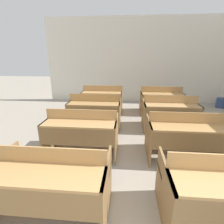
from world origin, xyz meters
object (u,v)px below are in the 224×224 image
bench_back_left (103,98)px  wastepaper_bin (221,103)px  bench_second_right (185,134)px  bench_third_right (170,111)px  bench_second_left (82,130)px  bench_back_right (161,99)px  bench_third_left (95,109)px  bench_front_left (50,180)px

bench_back_left → wastepaper_bin: 4.18m
bench_second_right → wastepaper_bin: bearing=56.5°
bench_second_right → bench_back_left: same height
bench_third_right → wastepaper_bin: bearing=43.3°
bench_second_left → bench_back_right: bearing=54.5°
bench_third_left → bench_back_right: size_ratio=1.00×
bench_second_left → bench_third_right: same height
bench_front_left → bench_back_left: bearing=89.8°
bench_second_right → bench_third_left: size_ratio=1.00×
bench_back_left → bench_third_left: bearing=-90.1°
wastepaper_bin → bench_back_left: bearing=-168.8°
bench_second_right → bench_back_right: (0.04, 2.61, 0.00)m
bench_second_right → bench_back_left: size_ratio=1.00×
bench_second_left → wastepaper_bin: size_ratio=3.65×
bench_third_right → wastepaper_bin: size_ratio=3.65×
bench_second_left → bench_third_right: 2.27m
bench_front_left → bench_third_left: same height
bench_second_right → bench_back_right: 2.61m
bench_third_left → bench_back_left: size_ratio=1.00×
bench_second_left → wastepaper_bin: (4.09, 3.43, -0.29)m
bench_second_right → bench_third_left: 2.24m
bench_front_left → wastepaper_bin: 6.30m
bench_second_left → bench_back_left: (0.00, 2.63, 0.00)m
bench_second_left → bench_back_left: 2.63m
bench_second_right → bench_back_right: size_ratio=1.00×
bench_second_left → bench_second_right: same height
bench_third_right → bench_back_left: 2.26m
bench_third_right → bench_back_right: size_ratio=1.00×
bench_third_left → bench_back_right: (1.86, 1.31, 0.00)m
bench_front_left → bench_back_right: same height
bench_third_left → wastepaper_bin: (4.09, 2.14, -0.29)m
bench_back_right → bench_third_right: bearing=-90.5°
bench_third_left → bench_front_left: bearing=-90.3°
bench_front_left → bench_third_left: size_ratio=1.00×
bench_third_right → bench_second_right: bearing=-91.1°
bench_second_left → bench_third_right: bearing=35.5°
bench_third_left → bench_back_right: bearing=35.2°
bench_third_right → bench_back_left: size_ratio=1.00×
bench_second_left → bench_second_right: size_ratio=1.00×
bench_third_left → bench_third_right: size_ratio=1.00×
bench_second_left → bench_second_right: (1.82, -0.01, 0.00)m
bench_back_right → bench_second_left: bearing=-125.5°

